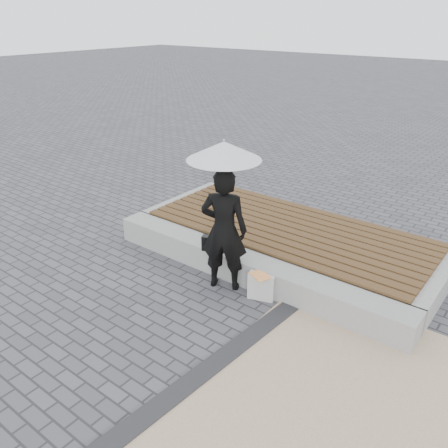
% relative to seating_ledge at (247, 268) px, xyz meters
% --- Properties ---
extents(ground, '(80.00, 80.00, 0.00)m').
position_rel_seating_ledge_xyz_m(ground, '(0.00, -1.60, -0.20)').
color(ground, '#4E4E53').
rests_on(ground, ground).
extents(edging_band, '(0.61, 5.20, 0.04)m').
position_rel_seating_ledge_xyz_m(edging_band, '(0.75, -2.10, -0.18)').
color(edging_band, '#28282A').
rests_on(edging_band, ground).
extents(seating_ledge, '(5.00, 0.45, 0.40)m').
position_rel_seating_ledge_xyz_m(seating_ledge, '(0.00, 0.00, 0.00)').
color(seating_ledge, '#9A9B96').
rests_on(seating_ledge, ground).
extents(timber_platform, '(5.00, 2.00, 0.40)m').
position_rel_seating_ledge_xyz_m(timber_platform, '(0.00, 1.20, 0.00)').
color(timber_platform, '#AEADA8').
rests_on(timber_platform, ground).
extents(timber_decking, '(4.60, 2.00, 0.04)m').
position_rel_seating_ledge_xyz_m(timber_decking, '(0.00, 1.20, 0.22)').
color(timber_decking, brown).
rests_on(timber_decking, timber_platform).
extents(woman, '(0.78, 0.66, 1.81)m').
position_rel_seating_ledge_xyz_m(woman, '(-0.18, -0.34, 0.71)').
color(woman, black).
rests_on(woman, ground).
extents(parasol, '(0.99, 0.99, 1.27)m').
position_rel_seating_ledge_xyz_m(parasol, '(-0.18, -0.34, 1.84)').
color(parasol, '#B9B9BF').
rests_on(parasol, ground).
extents(handbag, '(0.35, 0.24, 0.23)m').
position_rel_seating_ledge_xyz_m(handbag, '(-0.53, -0.17, 0.32)').
color(handbag, black).
rests_on(handbag, seating_ledge).
extents(canvas_tote, '(0.40, 0.27, 0.39)m').
position_rel_seating_ledge_xyz_m(canvas_tote, '(0.44, -0.28, -0.01)').
color(canvas_tote, silver).
rests_on(canvas_tote, ground).
extents(magazine, '(0.34, 0.30, 0.01)m').
position_rel_seating_ledge_xyz_m(magazine, '(0.44, -0.33, 0.19)').
color(magazine, '#FE514A').
rests_on(magazine, canvas_tote).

